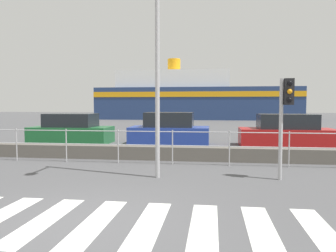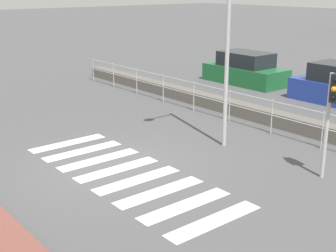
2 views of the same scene
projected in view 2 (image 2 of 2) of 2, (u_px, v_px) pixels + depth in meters
name	position (u px, v px, depth m)	size (l,w,h in m)	color
ground_plane	(111.00, 166.00, 12.45)	(160.00, 160.00, 0.00)	#4C4C4F
crosswalk	(127.00, 174.00, 11.89)	(6.75, 2.40, 0.01)	silver
seawall	(266.00, 116.00, 16.26)	(22.60, 0.55, 0.48)	#605B54
harbor_fence	(250.00, 106.00, 15.58)	(20.38, 0.04, 1.14)	#B2B2B5
traffic_light_far	(333.00, 103.00, 11.08)	(0.34, 0.32, 2.64)	#B2B2B5
streetlamp	(223.00, 0.00, 12.65)	(0.32, 1.35, 6.89)	#B2B2B5
parked_car_green	(245.00, 70.00, 22.65)	(4.11, 1.83, 1.52)	#1E6633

